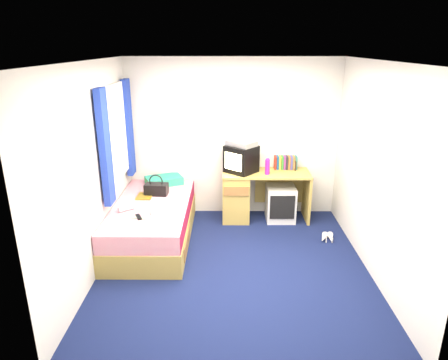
{
  "coord_description": "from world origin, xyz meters",
  "views": [
    {
      "loc": [
        -0.09,
        -4.25,
        2.57
      ],
      "look_at": [
        -0.13,
        0.7,
        0.87
      ],
      "focal_mm": 32.0,
      "sensor_mm": 36.0,
      "label": 1
    }
  ],
  "objects_px": {
    "crt_tv": "(241,159)",
    "pink_water_bottle": "(267,167)",
    "handbag": "(156,189)",
    "remote_control": "(139,217)",
    "desk": "(247,193)",
    "aerosol_can": "(255,167)",
    "picture_frame": "(295,165)",
    "towel": "(166,208)",
    "magazine": "(145,196)",
    "white_heels": "(327,238)",
    "storage_cube": "(280,203)",
    "colour_swatch_fan": "(140,218)",
    "vcr": "(242,143)",
    "water_bottle": "(126,208)",
    "pillow": "(164,180)",
    "bed": "(153,222)"
  },
  "relations": [
    {
      "from": "crt_tv",
      "to": "pink_water_bottle",
      "type": "height_order",
      "value": "crt_tv"
    },
    {
      "from": "colour_swatch_fan",
      "to": "white_heels",
      "type": "height_order",
      "value": "colour_swatch_fan"
    },
    {
      "from": "bed",
      "to": "white_heels",
      "type": "height_order",
      "value": "bed"
    },
    {
      "from": "vcr",
      "to": "remote_control",
      "type": "height_order",
      "value": "vcr"
    },
    {
      "from": "pillow",
      "to": "pink_water_bottle",
      "type": "xyz_separation_m",
      "value": [
        1.55,
        -0.15,
        0.26
      ]
    },
    {
      "from": "towel",
      "to": "magazine",
      "type": "relative_size",
      "value": 1.18
    },
    {
      "from": "storage_cube",
      "to": "colour_swatch_fan",
      "type": "bearing_deg",
      "value": -148.45
    },
    {
      "from": "magazine",
      "to": "crt_tv",
      "type": "bearing_deg",
      "value": 19.89
    },
    {
      "from": "pillow",
      "to": "remote_control",
      "type": "distance_m",
      "value": 1.26
    },
    {
      "from": "desk",
      "to": "white_heels",
      "type": "bearing_deg",
      "value": -35.22
    },
    {
      "from": "desk",
      "to": "bed",
      "type": "bearing_deg",
      "value": -150.86
    },
    {
      "from": "remote_control",
      "to": "vcr",
      "type": "bearing_deg",
      "value": 18.54
    },
    {
      "from": "pink_water_bottle",
      "to": "bed",
      "type": "bearing_deg",
      "value": -158.62
    },
    {
      "from": "pillow",
      "to": "towel",
      "type": "height_order",
      "value": "pillow"
    },
    {
      "from": "picture_frame",
      "to": "pink_water_bottle",
      "type": "bearing_deg",
      "value": -148.44
    },
    {
      "from": "storage_cube",
      "to": "magazine",
      "type": "bearing_deg",
      "value": -167.83
    },
    {
      "from": "desk",
      "to": "crt_tv",
      "type": "relative_size",
      "value": 2.37
    },
    {
      "from": "aerosol_can",
      "to": "picture_frame",
      "type": "bearing_deg",
      "value": 11.44
    },
    {
      "from": "desk",
      "to": "picture_frame",
      "type": "relative_size",
      "value": 9.29
    },
    {
      "from": "magazine",
      "to": "vcr",
      "type": "bearing_deg",
      "value": 19.98
    },
    {
      "from": "crt_tv",
      "to": "pink_water_bottle",
      "type": "relative_size",
      "value": 2.49
    },
    {
      "from": "handbag",
      "to": "towel",
      "type": "relative_size",
      "value": 1.01
    },
    {
      "from": "storage_cube",
      "to": "vcr",
      "type": "height_order",
      "value": "vcr"
    },
    {
      "from": "vcr",
      "to": "remote_control",
      "type": "xyz_separation_m",
      "value": [
        -1.3,
        -1.21,
        -0.64
      ]
    },
    {
      "from": "bed",
      "to": "remote_control",
      "type": "relative_size",
      "value": 12.5
    },
    {
      "from": "water_bottle",
      "to": "colour_swatch_fan",
      "type": "relative_size",
      "value": 0.91
    },
    {
      "from": "water_bottle",
      "to": "pink_water_bottle",
      "type": "bearing_deg",
      "value": 25.04
    },
    {
      "from": "white_heels",
      "to": "magazine",
      "type": "bearing_deg",
      "value": 174.07
    },
    {
      "from": "desk",
      "to": "white_heels",
      "type": "distance_m",
      "value": 1.36
    },
    {
      "from": "towel",
      "to": "desk",
      "type": "bearing_deg",
      "value": 43.44
    },
    {
      "from": "picture_frame",
      "to": "white_heels",
      "type": "distance_m",
      "value": 1.22
    },
    {
      "from": "crt_tv",
      "to": "water_bottle",
      "type": "xyz_separation_m",
      "value": [
        -1.5,
        -0.99,
        -0.38
      ]
    },
    {
      "from": "picture_frame",
      "to": "white_heels",
      "type": "height_order",
      "value": "picture_frame"
    },
    {
      "from": "crt_tv",
      "to": "towel",
      "type": "height_order",
      "value": "crt_tv"
    },
    {
      "from": "bed",
      "to": "pink_water_bottle",
      "type": "bearing_deg",
      "value": 21.38
    },
    {
      "from": "towel",
      "to": "magazine",
      "type": "bearing_deg",
      "value": 125.94
    },
    {
      "from": "handbag",
      "to": "water_bottle",
      "type": "distance_m",
      "value": 0.65
    },
    {
      "from": "desk",
      "to": "pink_water_bottle",
      "type": "height_order",
      "value": "pink_water_bottle"
    },
    {
      "from": "vcr",
      "to": "handbag",
      "type": "height_order",
      "value": "vcr"
    },
    {
      "from": "storage_cube",
      "to": "water_bottle",
      "type": "xyz_separation_m",
      "value": [
        -2.11,
        -0.94,
        0.31
      ]
    },
    {
      "from": "crt_tv",
      "to": "handbag",
      "type": "distance_m",
      "value": 1.31
    },
    {
      "from": "handbag",
      "to": "remote_control",
      "type": "distance_m",
      "value": 0.81
    },
    {
      "from": "towel",
      "to": "remote_control",
      "type": "height_order",
      "value": "towel"
    },
    {
      "from": "storage_cube",
      "to": "remote_control",
      "type": "height_order",
      "value": "remote_control"
    },
    {
      "from": "bed",
      "to": "aerosol_can",
      "type": "distance_m",
      "value": 1.7
    },
    {
      "from": "colour_swatch_fan",
      "to": "remote_control",
      "type": "xyz_separation_m",
      "value": [
        -0.03,
        0.02,
        0.0
      ]
    },
    {
      "from": "aerosol_can",
      "to": "colour_swatch_fan",
      "type": "xyz_separation_m",
      "value": [
        -1.48,
        -1.22,
        -0.29
      ]
    },
    {
      "from": "aerosol_can",
      "to": "water_bottle",
      "type": "relative_size",
      "value": 0.83
    },
    {
      "from": "desk",
      "to": "pink_water_bottle",
      "type": "bearing_deg",
      "value": -21.44
    },
    {
      "from": "remote_control",
      "to": "colour_swatch_fan",
      "type": "bearing_deg",
      "value": -60.77
    }
  ]
}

